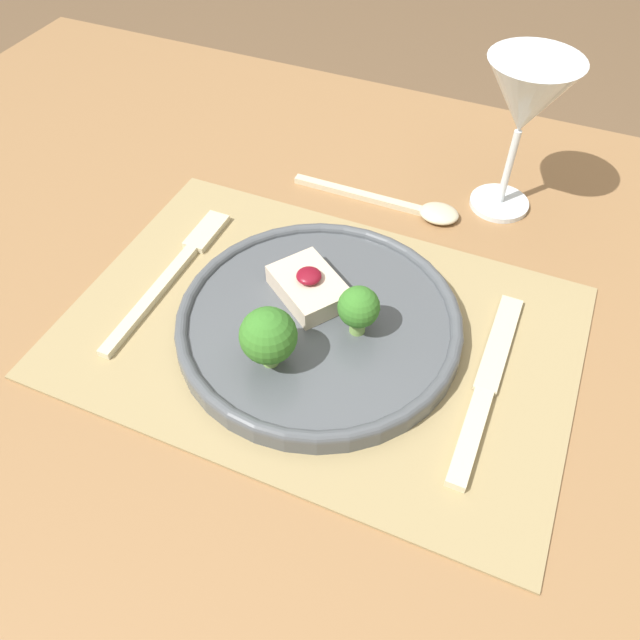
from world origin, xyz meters
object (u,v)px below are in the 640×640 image
(dinner_plate, at_px, (318,325))
(fork, at_px, (177,267))
(spoon, at_px, (410,207))
(knife, at_px, (483,395))
(wine_glass_near, at_px, (526,102))

(dinner_plate, xyz_separation_m, fork, (-0.16, 0.02, -0.01))
(dinner_plate, xyz_separation_m, spoon, (0.02, 0.21, -0.01))
(fork, xyz_separation_m, knife, (0.32, -0.03, 0.00))
(knife, distance_m, wine_glass_near, 0.29)
(spoon, relative_size, wine_glass_near, 1.15)
(fork, height_order, knife, knife)
(knife, height_order, spoon, spoon)
(knife, relative_size, wine_glass_near, 1.25)
(spoon, bearing_deg, knife, -55.88)
(fork, distance_m, knife, 0.32)
(dinner_plate, bearing_deg, fork, 171.97)
(dinner_plate, height_order, fork, dinner_plate)
(knife, bearing_deg, wine_glass_near, 102.14)
(dinner_plate, height_order, wine_glass_near, wine_glass_near)
(spoon, distance_m, wine_glass_near, 0.16)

